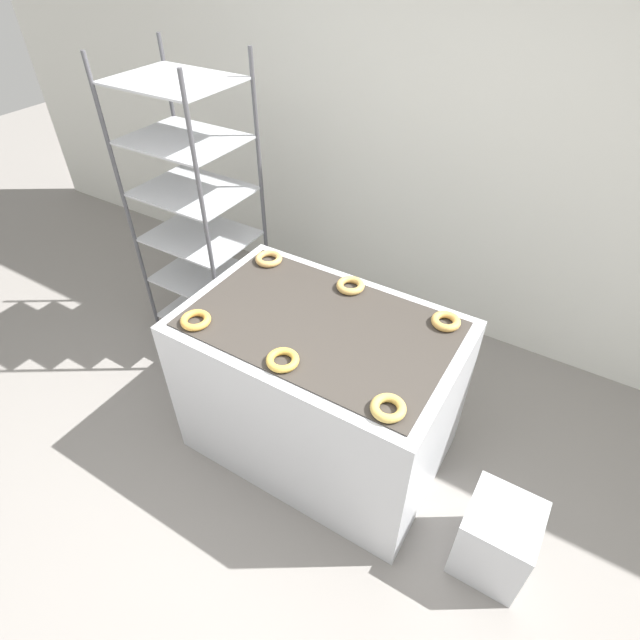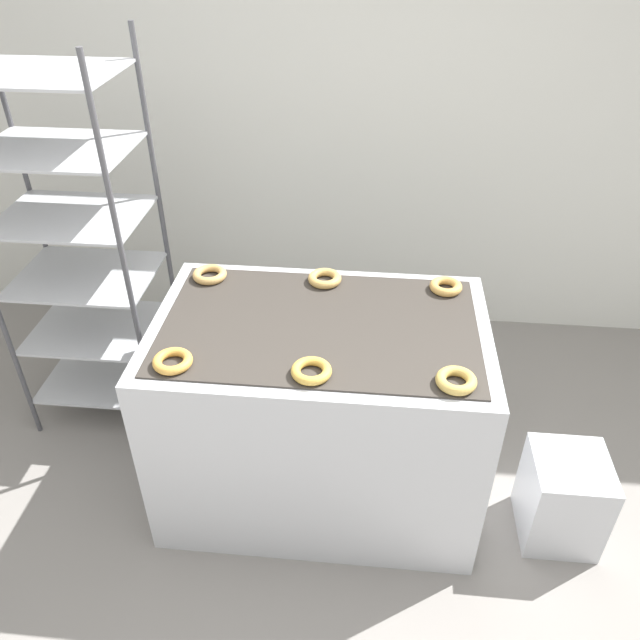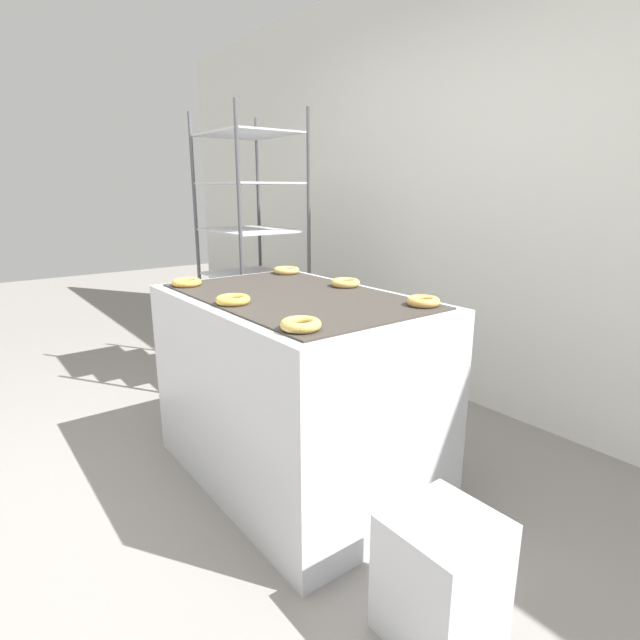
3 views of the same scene
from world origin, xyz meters
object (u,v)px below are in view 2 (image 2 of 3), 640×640
object	(u,v)px
donut_far_left	(210,275)
donut_near_right	(456,381)
fryer_machine	(320,410)
donut_near_left	(173,361)
donut_far_center	(325,278)
baking_rack_cart	(79,247)
donut_far_right	(446,286)
donut_near_center	(311,371)
glaze_bin	(562,498)

from	to	relation	value
donut_far_left	donut_near_right	bearing A→B (deg)	-31.11
fryer_machine	donut_near_left	distance (m)	0.75
donut_near_left	donut_far_center	bearing A→B (deg)	51.69
baking_rack_cart	donut_near_right	world-z (taller)	baking_rack_cart
donut_near_left	donut_far_left	world-z (taller)	same
donut_near_left	donut_far_right	size ratio (longest dim) A/B	1.05
donut_near_right	donut_far_left	xyz separation A→B (m)	(-1.01, 0.61, -0.00)
baking_rack_cart	donut_near_left	bearing A→B (deg)	-48.44
baking_rack_cart	donut_far_left	xyz separation A→B (m)	(0.64, -0.14, -0.02)
donut_near_center	donut_far_left	bearing A→B (deg)	130.14
donut_near_center	donut_far_left	size ratio (longest dim) A/B	0.98
baking_rack_cart	glaze_bin	size ratio (longest dim) A/B	4.49
glaze_bin	donut_near_center	distance (m)	1.27
fryer_machine	baking_rack_cart	bearing A→B (deg)	159.03
donut_far_right	fryer_machine	bearing A→B (deg)	-149.15
donut_far_left	donut_far_right	distance (m)	1.01
donut_near_right	donut_far_left	distance (m)	1.18
donut_far_left	donut_far_center	size ratio (longest dim) A/B	1.02
donut_near_center	donut_far_right	world-z (taller)	donut_far_right
baking_rack_cart	glaze_bin	world-z (taller)	baking_rack_cart
fryer_machine	donut_far_right	world-z (taller)	donut_far_right
donut_far_left	donut_far_center	xyz separation A→B (m)	(0.50, 0.02, 0.00)
donut_near_left	donut_near_center	bearing A→B (deg)	-0.60
glaze_bin	donut_far_right	size ratio (longest dim) A/B	3.04
glaze_bin	donut_near_right	world-z (taller)	donut_near_right
donut_near_left	donut_near_center	world-z (taller)	same
donut_near_center	donut_near_right	bearing A→B (deg)	-0.49
donut_near_right	donut_far_right	xyz separation A→B (m)	(0.01, 0.61, -0.00)
fryer_machine	donut_near_right	world-z (taller)	donut_near_right
glaze_bin	donut_far_center	xyz separation A→B (m)	(-1.05, 0.48, 0.72)
donut_far_center	donut_far_right	world-z (taller)	same
fryer_machine	glaze_bin	size ratio (longest dim) A/B	3.19
fryer_machine	donut_near_left	bearing A→B (deg)	-148.88
donut_near_left	donut_near_right	bearing A→B (deg)	-0.54
glaze_bin	donut_near_right	size ratio (longest dim) A/B	2.94
donut_near_right	fryer_machine	bearing A→B (deg)	148.10
donut_far_left	donut_far_right	bearing A→B (deg)	0.06
donut_far_left	donut_near_left	bearing A→B (deg)	-88.66
donut_far_right	donut_far_center	bearing A→B (deg)	178.35
fryer_machine	glaze_bin	bearing A→B (deg)	-9.12
donut_near_right	donut_far_right	bearing A→B (deg)	89.51
donut_near_left	donut_far_right	distance (m)	1.17
baking_rack_cart	donut_far_center	xyz separation A→B (m)	(1.14, -0.13, -0.02)
donut_near_center	donut_far_left	world-z (taller)	same
donut_near_left	donut_near_right	distance (m)	0.99
fryer_machine	donut_far_center	bearing A→B (deg)	92.03
baking_rack_cart	donut_near_center	distance (m)	1.38
donut_far_center	donut_far_right	size ratio (longest dim) A/B	1.06
baking_rack_cart	donut_near_center	world-z (taller)	baking_rack_cart
glaze_bin	donut_far_right	bearing A→B (deg)	138.92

